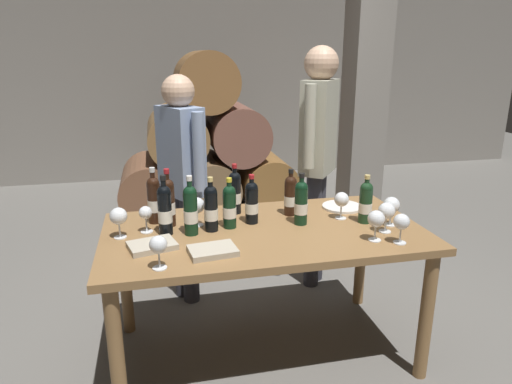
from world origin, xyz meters
name	(u,v)px	position (x,y,z in m)	size (l,w,h in m)	color
ground_plane	(263,351)	(0.00, 0.00, 0.00)	(14.00, 14.00, 0.00)	#66635E
cellar_back_wall	(191,73)	(0.00, 4.20, 1.40)	(10.00, 0.24, 2.80)	gray
barrel_stack	(207,150)	(0.00, 2.60, 0.66)	(1.86, 0.90, 1.69)	brown
stone_pillar	(364,96)	(1.30, 1.60, 1.30)	(0.32, 0.32, 2.60)	gray
dining_table	(264,245)	(0.00, 0.00, 0.67)	(1.70, 0.90, 0.76)	olive
wine_bottle_0	(301,202)	(0.22, 0.04, 0.89)	(0.07, 0.07, 0.29)	black
wine_bottle_1	(366,202)	(0.57, -0.02, 0.88)	(0.07, 0.07, 0.27)	#19381E
wine_bottle_2	(235,192)	(-0.11, 0.30, 0.89)	(0.07, 0.07, 0.30)	black
wine_bottle_3	(191,210)	(-0.39, 0.02, 0.90)	(0.07, 0.07, 0.31)	black
wine_bottle_4	(211,208)	(-0.28, 0.05, 0.89)	(0.07, 0.07, 0.29)	black
wine_bottle_5	(154,199)	(-0.57, 0.24, 0.89)	(0.07, 0.07, 0.31)	black
wine_bottle_6	(252,202)	(-0.04, 0.11, 0.88)	(0.07, 0.07, 0.28)	black
wine_bottle_7	(168,202)	(-0.49, 0.17, 0.90)	(0.07, 0.07, 0.32)	black
wine_bottle_8	(229,206)	(-0.17, 0.07, 0.88)	(0.07, 0.07, 0.28)	black
wine_bottle_9	(165,209)	(-0.51, 0.05, 0.90)	(0.07, 0.07, 0.32)	black
wine_bottle_10	(291,195)	(0.20, 0.20, 0.88)	(0.07, 0.07, 0.27)	black
wine_glass_0	(342,200)	(0.47, 0.07, 0.87)	(0.08, 0.08, 0.16)	white
wine_glass_1	(376,220)	(0.51, -0.27, 0.87)	(0.09, 0.09, 0.16)	white
wine_glass_2	(387,212)	(0.61, -0.17, 0.87)	(0.09, 0.09, 0.16)	white
wine_glass_3	(118,217)	(-0.75, 0.05, 0.87)	(0.09, 0.09, 0.16)	white
wine_glass_4	(392,206)	(0.69, -0.09, 0.87)	(0.09, 0.09, 0.16)	white
wine_glass_5	(401,223)	(0.61, -0.33, 0.87)	(0.08, 0.08, 0.15)	white
wine_glass_6	(158,246)	(-0.56, -0.35, 0.87)	(0.08, 0.08, 0.15)	white
wine_glass_7	(197,206)	(-0.34, 0.14, 0.87)	(0.09, 0.09, 0.16)	white
wine_glass_8	(146,214)	(-0.61, 0.10, 0.86)	(0.07, 0.07, 0.14)	white
tasting_notebook	(213,251)	(-0.31, -0.25, 0.77)	(0.22, 0.16, 0.03)	#B2A893
leather_ledger	(152,246)	(-0.59, -0.12, 0.77)	(0.22, 0.16, 0.03)	#B2A893
serving_plate	(342,207)	(0.55, 0.24, 0.77)	(0.24, 0.24, 0.01)	white
sommelier_presenting	(318,146)	(0.57, 0.75, 1.04)	(0.34, 0.41, 1.72)	#383842
taster_seated_left	(182,171)	(-0.38, 0.72, 0.92)	(0.31, 0.45, 1.54)	#383842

